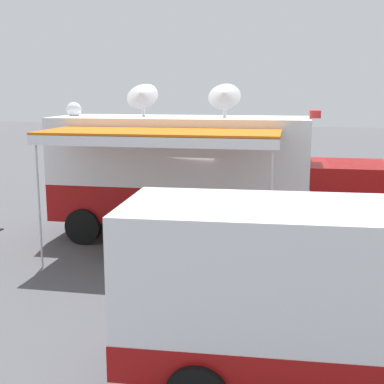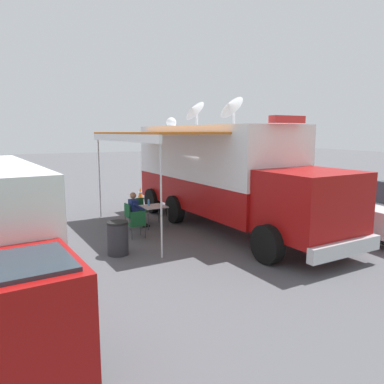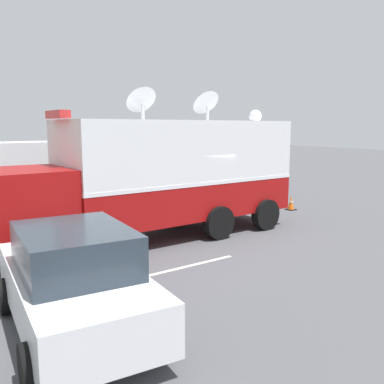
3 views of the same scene
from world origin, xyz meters
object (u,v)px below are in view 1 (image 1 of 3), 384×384
at_px(command_truck, 206,172).
at_px(folding_chair_beside_table, 113,239).
at_px(folding_table, 147,233).
at_px(seated_responder, 135,240).
at_px(folding_chair_at_table, 133,247).
at_px(support_truck, 349,300).
at_px(car_behind_truck, 345,187).
at_px(folding_chair_spare_by_truck, 181,254).
at_px(trash_bin, 227,275).
at_px(water_bottle, 140,227).

distance_m(command_truck, folding_chair_beside_table, 3.40).
distance_m(folding_table, seated_responder, 0.62).
relative_size(folding_chair_at_table, support_truck, 0.12).
distance_m(folding_chair_beside_table, car_behind_truck, 9.16).
relative_size(folding_chair_spare_by_truck, seated_responder, 0.70).
bearing_deg(folding_chair_spare_by_truck, folding_chair_at_table, -97.69).
bearing_deg(support_truck, folding_chair_beside_table, -130.18).
xyz_separation_m(folding_table, trash_bin, (1.92, 2.45, -0.22)).
relative_size(folding_table, car_behind_truck, 0.20).
distance_m(folding_chair_beside_table, seated_responder, 0.84).
bearing_deg(folding_chair_beside_table, folding_chair_spare_by_truck, 70.77).
height_order(support_truck, car_behind_truck, support_truck).
xyz_separation_m(folding_chair_beside_table, car_behind_truck, (-7.10, 5.79, 0.37)).
distance_m(folding_chair_at_table, support_truck, 6.48).
distance_m(command_truck, folding_chair_spare_by_truck, 3.49).
height_order(folding_table, trash_bin, trash_bin).
bearing_deg(folding_chair_spare_by_truck, water_bottle, -122.59).
relative_size(support_truck, car_behind_truck, 1.64).
distance_m(folding_table, car_behind_truck, 8.43).
relative_size(water_bottle, folding_chair_beside_table, 0.26).
distance_m(folding_chair_spare_by_truck, trash_bin, 1.60).
bearing_deg(folding_table, folding_chair_spare_by_truck, 50.28).
bearing_deg(folding_chair_beside_table, support_truck, 49.82).
xyz_separation_m(command_truck, trash_bin, (4.13, 1.46, -1.49)).
relative_size(command_truck, support_truck, 1.38).
height_order(folding_table, car_behind_truck, car_behind_truck).
relative_size(folding_table, folding_chair_at_table, 0.99).
bearing_deg(folding_table, trash_bin, 51.93).
relative_size(water_bottle, support_truck, 0.03).
xyz_separation_m(command_truck, folding_table, (2.20, -1.00, -1.27)).
xyz_separation_m(folding_chair_beside_table, trash_bin, (1.66, 3.30, -0.06)).
xyz_separation_m(folding_chair_beside_table, seated_responder, (0.35, 0.75, 0.14)).
xyz_separation_m(folding_chair_at_table, folding_chair_beside_table, (-0.53, -0.77, 0.00)).
height_order(folding_table, support_truck, support_truck).
height_order(folding_chair_at_table, car_behind_truck, car_behind_truck).
bearing_deg(water_bottle, support_truck, 45.25).
bearing_deg(folding_chair_spare_by_truck, folding_chair_beside_table, -109.23).
bearing_deg(folding_chair_spare_by_truck, support_truck, 41.73).
distance_m(water_bottle, folding_chair_at_table, 0.76).
height_order(folding_chair_spare_by_truck, support_truck, support_truck).
bearing_deg(car_behind_truck, command_truck, -40.41).
bearing_deg(command_truck, water_bottle, -26.55).
relative_size(water_bottle, folding_chair_at_table, 0.26).
bearing_deg(folding_chair_beside_table, water_bottle, 102.05).
distance_m(folding_chair_at_table, folding_chair_spare_by_truck, 1.26).
bearing_deg(command_truck, car_behind_truck, 139.59).
distance_m(folding_chair_beside_table, support_truck, 7.41).
bearing_deg(seated_responder, car_behind_truck, 145.93).
xyz_separation_m(water_bottle, car_behind_truck, (-6.95, 5.10, 0.05)).
relative_size(water_bottle, seated_responder, 0.18).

